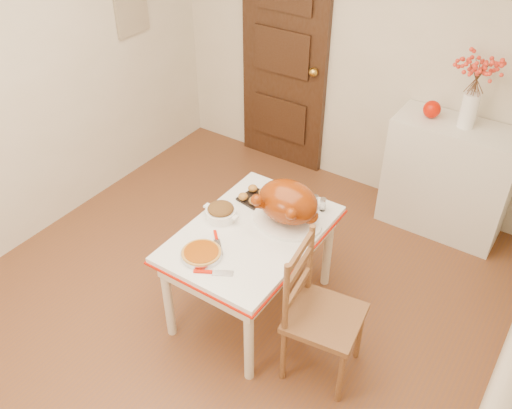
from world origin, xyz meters
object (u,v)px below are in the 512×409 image
Objects in this scene: turkey_platter at (288,204)px; pumpkin_pie at (201,253)px; sideboard at (447,178)px; kitchen_table at (252,271)px; chair_oak at (325,315)px.

turkey_platter is 1.88× the size of pumpkin_pie.
kitchen_table is at bearing -115.52° from sideboard.
sideboard is 2.02× the size of turkey_platter.
pumpkin_pie is (-0.89, -1.98, 0.24)m from sideboard.
turkey_platter is (-0.50, 0.39, 0.36)m from chair_oak.
chair_oak is at bearing -16.08° from kitchen_table.
sideboard is at bearing 54.94° from turkey_platter.
pumpkin_pie is at bearing 95.29° from chair_oak.
sideboard is 0.82× the size of kitchen_table.
turkey_platter is at bearing -114.08° from sideboard.
kitchen_table is (-0.77, -1.62, -0.13)m from sideboard.
sideboard is 0.99× the size of chair_oak.
turkey_platter is 0.63m from pumpkin_pie.
chair_oak is at bearing 13.07° from pumpkin_pie.
kitchen_table is 0.53m from pumpkin_pie.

